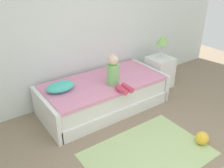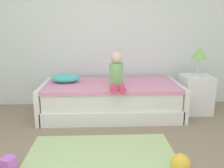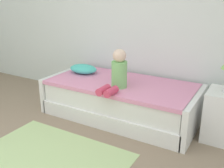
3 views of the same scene
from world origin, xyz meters
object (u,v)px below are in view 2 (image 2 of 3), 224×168
child_figure (117,73)px  toy_ball (180,164)px  bed (111,99)px  toy_block (8,164)px  nightstand (196,94)px  pillow (66,78)px  table_lamp (199,54)px

child_figure → toy_ball: (0.52, -1.34, -0.61)m
toy_ball → child_figure: bearing=111.3°
bed → child_figure: 0.52m
bed → toy_block: (-1.06, -1.45, -0.18)m
nightstand → pillow: pillow is taller
pillow → toy_ball: bearing=-52.1°
child_figure → toy_ball: 1.56m
nightstand → toy_ball: nightstand is taller
bed → toy_ball: (0.59, -1.57, -0.15)m
pillow → bed: bearing=-8.0°
bed → child_figure: bearing=-73.6°
bed → nightstand: bearing=1.6°
pillow → child_figure: bearing=-23.0°
toy_ball → toy_block: (-1.64, 0.12, -0.03)m
bed → table_lamp: 1.52m
nightstand → child_figure: 1.37m
table_lamp → nightstand: bearing=0.0°
bed → toy_ball: 1.68m
table_lamp → toy_block: (-2.41, -1.48, -0.87)m
table_lamp → toy_ball: (-0.76, -1.60, -0.84)m
table_lamp → child_figure: 1.33m
child_figure → bed: bearing=106.4°
child_figure → toy_block: child_figure is taller
nightstand → table_lamp: table_lamp is taller
toy_block → bed: bearing=53.9°
table_lamp → pillow: size_ratio=1.02×
bed → nightstand: 1.35m
nightstand → table_lamp: size_ratio=1.33×
toy_block → child_figure: bearing=47.3°
table_lamp → pillow: table_lamp is taller
pillow → toy_ball: size_ratio=2.38×
bed → table_lamp: bearing=1.6°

